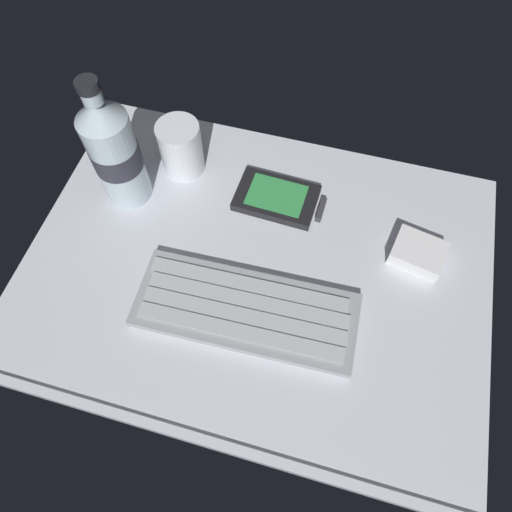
{
  "coord_description": "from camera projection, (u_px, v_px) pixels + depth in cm",
  "views": [
    {
      "loc": [
        7.48,
        -27.25,
        56.04
      ],
      "look_at": [
        0.0,
        0.0,
        3.0
      ],
      "focal_mm": 31.6,
      "sensor_mm": 36.0,
      "label": 1
    }
  ],
  "objects": [
    {
      "name": "charger_block",
      "position": [
        418.0,
        253.0,
        0.62
      ],
      "size": [
        7.97,
        6.87,
        2.4
      ],
      "primitive_type": "cube",
      "rotation": [
        0.0,
        0.0,
        -0.2
      ],
      "color": "white",
      "rests_on": "ground_plane"
    },
    {
      "name": "handheld_device",
      "position": [
        281.0,
        199.0,
        0.67
      ],
      "size": [
        13.05,
        8.16,
        1.5
      ],
      "color": "black",
      "rests_on": "ground_plane"
    },
    {
      "name": "ground_plane",
      "position": [
        256.0,
        271.0,
        0.64
      ],
      "size": [
        64.0,
        48.0,
        2.8
      ],
      "color": "silver"
    },
    {
      "name": "keyboard",
      "position": [
        246.0,
        310.0,
        0.59
      ],
      "size": [
        29.33,
        11.9,
        1.7
      ],
      "color": "#93969B",
      "rests_on": "ground_plane"
    },
    {
      "name": "juice_cup",
      "position": [
        181.0,
        150.0,
        0.68
      ],
      "size": [
        6.4,
        6.4,
        8.5
      ],
      "color": "silver",
      "rests_on": "ground_plane"
    },
    {
      "name": "water_bottle",
      "position": [
        115.0,
        152.0,
        0.61
      ],
      "size": [
        6.73,
        6.73,
        20.8
      ],
      "color": "silver",
      "rests_on": "ground_plane"
    }
  ]
}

